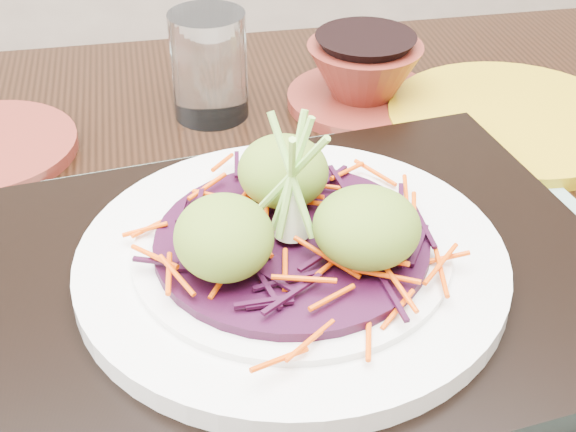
{
  "coord_description": "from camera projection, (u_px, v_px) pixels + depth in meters",
  "views": [
    {
      "loc": [
        -0.05,
        -0.47,
        1.17
      ],
      "look_at": [
        0.0,
        -0.03,
        0.86
      ],
      "focal_mm": 50.0,
      "sensor_mm": 36.0,
      "label": 1
    }
  ],
  "objects": [
    {
      "name": "cabbage_bed",
      "position": [
        291.0,
        242.0,
        0.53
      ],
      "size": [
        0.18,
        0.18,
        0.01
      ],
      "primitive_type": "cylinder",
      "color": "black",
      "rests_on": "white_plate"
    },
    {
      "name": "white_plate",
      "position": [
        291.0,
        259.0,
        0.54
      ],
      "size": [
        0.29,
        0.29,
        0.02
      ],
      "color": "white",
      "rests_on": "serving_tray"
    },
    {
      "name": "scallion_garnish",
      "position": [
        292.0,
        181.0,
        0.5
      ],
      "size": [
        0.07,
        0.07,
        0.1
      ],
      "primitive_type": null,
      "color": "#8BCC51",
      "rests_on": "cabbage_bed"
    },
    {
      "name": "carrot_julienne",
      "position": [
        292.0,
        231.0,
        0.52
      ],
      "size": [
        0.22,
        0.22,
        0.01
      ],
      "primitive_type": null,
      "color": "#EC4904",
      "rests_on": "cabbage_bed"
    },
    {
      "name": "yellow_plate",
      "position": [
        510.0,
        120.0,
        0.75
      ],
      "size": [
        0.25,
        0.25,
        0.01
      ],
      "primitive_type": "cylinder",
      "rotation": [
        0.0,
        0.0,
        0.09
      ],
      "color": "#AD8B13",
      "rests_on": "dining_table"
    },
    {
      "name": "guacamole_scoops",
      "position": [
        292.0,
        211.0,
        0.51
      ],
      "size": [
        0.16,
        0.14,
        0.05
      ],
      "color": "#597423",
      "rests_on": "cabbage_bed"
    },
    {
      "name": "placemat",
      "position": [
        291.0,
        295.0,
        0.56
      ],
      "size": [
        0.58,
        0.49,
        0.0
      ],
      "primitive_type": "cube",
      "rotation": [
        0.0,
        0.0,
        0.2
      ],
      "color": "gray",
      "rests_on": "dining_table"
    },
    {
      "name": "dining_table",
      "position": [
        289.0,
        358.0,
        0.66
      ],
      "size": [
        1.34,
        0.95,
        0.8
      ],
      "rotation": [
        0.0,
        0.0,
        0.08
      ],
      "color": "black",
      "rests_on": "ground"
    },
    {
      "name": "serving_tray",
      "position": [
        291.0,
        282.0,
        0.55
      ],
      "size": [
        0.5,
        0.41,
        0.02
      ],
      "primitive_type": "cube",
      "rotation": [
        0.0,
        0.0,
        0.2
      ],
      "color": "black",
      "rests_on": "placemat"
    },
    {
      "name": "terracotta_bowl_set",
      "position": [
        363.0,
        78.0,
        0.78
      ],
      "size": [
        0.17,
        0.17,
        0.06
      ],
      "rotation": [
        0.0,
        0.0,
        -0.12
      ],
      "color": "maroon",
      "rests_on": "dining_table"
    },
    {
      "name": "water_glass",
      "position": [
        209.0,
        66.0,
        0.75
      ],
      "size": [
        0.09,
        0.09,
        0.1
      ],
      "primitive_type": "cylinder",
      "rotation": [
        0.0,
        0.0,
        0.26
      ],
      "color": "white",
      "rests_on": "dining_table"
    }
  ]
}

